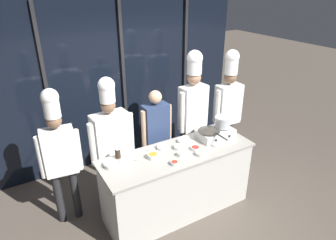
% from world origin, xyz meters
% --- Properties ---
extents(ground_plane, '(24.00, 24.00, 0.00)m').
position_xyz_m(ground_plane, '(0.00, 0.00, 0.00)').
color(ground_plane, brown).
extents(window_wall_back, '(4.24, 0.09, 2.70)m').
position_xyz_m(window_wall_back, '(0.00, 1.73, 1.35)').
color(window_wall_back, black).
rests_on(window_wall_back, ground_plane).
extents(demo_counter, '(2.02, 0.69, 0.93)m').
position_xyz_m(demo_counter, '(0.00, 0.00, 0.47)').
color(demo_counter, beige).
rests_on(demo_counter, ground_plane).
extents(portable_stove, '(0.50, 0.32, 0.12)m').
position_xyz_m(portable_stove, '(0.66, 0.08, 0.99)').
color(portable_stove, silver).
rests_on(portable_stove, demo_counter).
extents(frying_pan, '(0.30, 0.52, 0.05)m').
position_xyz_m(frying_pan, '(0.54, 0.08, 1.08)').
color(frying_pan, '#38332D').
rests_on(frying_pan, portable_stove).
extents(stock_pot, '(0.24, 0.22, 0.15)m').
position_xyz_m(stock_pot, '(0.78, 0.08, 1.14)').
color(stock_pot, '#B7BABF').
rests_on(stock_pot, portable_stove).
extents(squeeze_bottle_soy, '(0.07, 0.07, 0.15)m').
position_xyz_m(squeeze_bottle_soy, '(-0.71, 0.26, 1.01)').
color(squeeze_bottle_soy, '#332319').
rests_on(squeeze_bottle_soy, demo_counter).
extents(prep_bowl_garlic, '(0.15, 0.15, 0.04)m').
position_xyz_m(prep_bowl_garlic, '(-0.12, 0.18, 0.95)').
color(prep_bowl_garlic, white).
rests_on(prep_bowl_garlic, demo_counter).
extents(prep_bowl_bean_sprouts, '(0.17, 0.17, 0.05)m').
position_xyz_m(prep_bowl_bean_sprouts, '(-0.85, 0.13, 0.96)').
color(prep_bowl_bean_sprouts, white).
rests_on(prep_bowl_bean_sprouts, demo_counter).
extents(prep_bowl_bell_pepper, '(0.12, 0.12, 0.04)m').
position_xyz_m(prep_bowl_bell_pepper, '(0.23, -0.06, 0.95)').
color(prep_bowl_bell_pepper, white).
rests_on(prep_bowl_bell_pepper, demo_counter).
extents(prep_bowl_chili_flakes, '(0.10, 0.10, 0.04)m').
position_xyz_m(prep_bowl_chili_flakes, '(-0.19, -0.22, 0.96)').
color(prep_bowl_chili_flakes, white).
rests_on(prep_bowl_chili_flakes, demo_counter).
extents(prep_bowl_ginger, '(0.13, 0.13, 0.04)m').
position_xyz_m(prep_bowl_ginger, '(0.21, -0.20, 0.96)').
color(prep_bowl_ginger, white).
rests_on(prep_bowl_ginger, demo_counter).
extents(prep_bowl_chicken, '(0.09, 0.09, 0.05)m').
position_xyz_m(prep_bowl_chicken, '(-0.01, -0.09, 0.96)').
color(prep_bowl_chicken, white).
rests_on(prep_bowl_chicken, demo_counter).
extents(prep_bowl_onion, '(0.16, 0.16, 0.04)m').
position_xyz_m(prep_bowl_onion, '(0.20, 0.18, 0.95)').
color(prep_bowl_onion, white).
rests_on(prep_bowl_onion, demo_counter).
extents(prep_bowl_shrimp, '(0.13, 0.13, 0.05)m').
position_xyz_m(prep_bowl_shrimp, '(0.06, 0.07, 0.96)').
color(prep_bowl_shrimp, white).
rests_on(prep_bowl_shrimp, demo_counter).
extents(prep_bowl_carrots, '(0.13, 0.13, 0.06)m').
position_xyz_m(prep_bowl_carrots, '(-0.34, 0.04, 0.97)').
color(prep_bowl_carrots, white).
rests_on(prep_bowl_carrots, demo_counter).
extents(serving_spoon_slotted, '(0.25, 0.08, 0.02)m').
position_xyz_m(serving_spoon_slotted, '(-0.56, 0.11, 0.94)').
color(serving_spoon_slotted, '#B2B5BA').
rests_on(serving_spoon_slotted, demo_counter).
extents(serving_spoon_solid, '(0.20, 0.08, 0.02)m').
position_xyz_m(serving_spoon_solid, '(-0.33, 0.24, 0.94)').
color(serving_spoon_solid, '#B2B5BA').
rests_on(serving_spoon_solid, demo_counter).
extents(chef_head, '(0.50, 0.24, 1.84)m').
position_xyz_m(chef_head, '(-1.32, 0.59, 1.07)').
color(chef_head, '#232326').
rests_on(chef_head, ground_plane).
extents(chef_sous, '(0.62, 0.28, 1.87)m').
position_xyz_m(chef_sous, '(-0.67, 0.57, 1.06)').
color(chef_sous, '#4C4C51').
rests_on(chef_sous, ground_plane).
extents(person_guest, '(0.48, 0.20, 1.58)m').
position_xyz_m(person_guest, '(-0.01, 0.57, 0.97)').
color(person_guest, '#4C4C51').
rests_on(person_guest, ground_plane).
extents(chef_line, '(0.54, 0.25, 2.04)m').
position_xyz_m(chef_line, '(0.65, 0.62, 1.22)').
color(chef_line, '#4C4C51').
rests_on(chef_line, ground_plane).
extents(chef_pastry, '(0.54, 0.22, 1.99)m').
position_xyz_m(chef_pastry, '(1.29, 0.57, 1.16)').
color(chef_pastry, '#4C4C51').
rests_on(chef_pastry, ground_plane).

